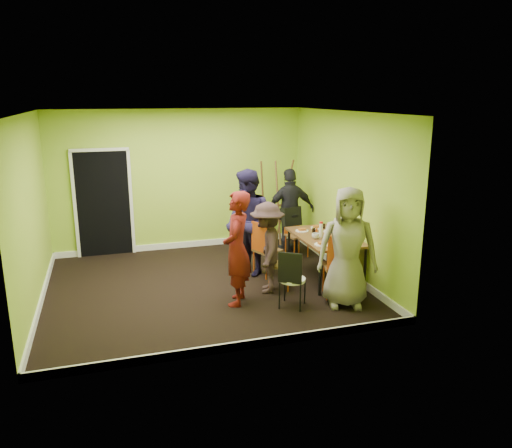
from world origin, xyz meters
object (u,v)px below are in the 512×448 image
Objects in this scene: chair_back_end at (293,221)px; orange_bottle at (317,231)px; easel at (275,204)px; blue_bottle at (349,234)px; person_left_far at (248,223)px; chair_front_end at (339,262)px; dining_table at (325,239)px; person_back_end at (290,211)px; chair_left_far at (264,246)px; person_left_near at (267,248)px; person_standing at (237,248)px; person_front_end at (347,248)px; chair_left_near at (275,260)px; thermos at (321,230)px; chair_bentwood at (292,277)px.

chair_back_end is 10.75× the size of orange_bottle.
blue_bottle is (0.42, -2.45, -0.03)m from easel.
chair_front_end is at bearing 19.65° from person_left_far.
person_back_end is at bearing 91.30° from dining_table.
person_left_far is (-0.22, 0.21, 0.38)m from chair_left_far.
person_left_near is (-0.97, 0.58, 0.14)m from chair_front_end.
chair_front_end is 0.60× the size of person_standing.
person_left_near reaches higher than blue_bottle.
person_standing is 1.62m from person_front_end.
easel is 1.05× the size of person_standing.
easel is (-0.18, 2.08, 0.19)m from dining_table.
orange_bottle is (-0.02, -1.19, 0.13)m from chair_back_end.
person_standing reaches higher than dining_table.
person_left_near is 2.15m from person_back_end.
person_back_end is at bearing 175.49° from chair_left_near.
orange_bottle is at bearing 100.82° from chair_front_end.
dining_table is at bearing 123.09° from blue_bottle.
dining_table is 1.00m from chair_left_near.
chair_front_end is at bearing 78.43° from person_left_near.
chair_left_far reaches higher than dining_table.
chair_front_end reaches higher than blue_bottle.
dining_table is 6.35× the size of thermos.
person_left_near is (-1.02, -0.23, -0.14)m from thermos.
thermos is 1.68m from person_standing.
chair_left_far is at bearing 167.93° from orange_bottle.
easel reaches higher than chair_left_far.
chair_bentwood is (-0.94, -2.41, -0.17)m from chair_back_end.
blue_bottle is 0.86m from person_front_end.
person_standing is 1.31m from person_left_far.
dining_table is 1.16m from person_front_end.
chair_back_end is 2.54m from person_front_end.
dining_table is 1.35m from person_left_far.
person_standing reaches higher than thermos.
chair_bentwood is 1.36m from thermos.
easel reaches higher than chair_front_end.
thermos reaches higher than chair_back_end.
chair_left_far is 0.54× the size of person_front_end.
thermos reaches higher than orange_bottle.
chair_bentwood is 10.15× the size of orange_bottle.
chair_front_end reaches higher than dining_table.
dining_table is 1.45× the size of chair_front_end.
person_back_end is (0.07, 1.62, -0.03)m from thermos.
person_front_end is (0.79, -1.53, 0.35)m from chair_left_far.
person_front_end reaches higher than chair_front_end.
dining_table is 6.80× the size of blue_bottle.
blue_bottle is at bearing 87.38° from chair_back_end.
chair_bentwood is 0.49× the size of easel.
chair_left_far is at bearing 157.25° from dining_table.
dining_table is 1.40m from chair_back_end.
person_left_near is at bearing 175.75° from blue_bottle.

